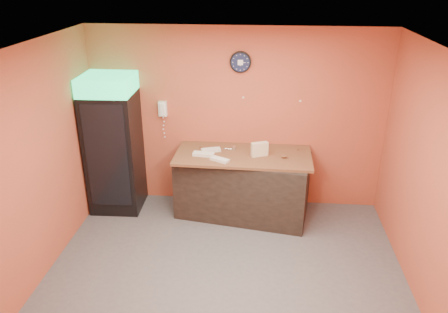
# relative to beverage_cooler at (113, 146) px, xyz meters

# --- Properties ---
(floor) EXTENTS (4.50, 4.50, 0.00)m
(floor) POSITION_rel_beverage_cooler_xyz_m (1.85, -1.60, -1.04)
(floor) COLOR #47474C
(floor) RESTS_ON ground
(back_wall) EXTENTS (4.50, 0.02, 2.80)m
(back_wall) POSITION_rel_beverage_cooler_xyz_m (1.85, 0.40, 0.36)
(back_wall) COLOR #B94D34
(back_wall) RESTS_ON floor
(left_wall) EXTENTS (0.02, 4.00, 2.80)m
(left_wall) POSITION_rel_beverage_cooler_xyz_m (-0.40, -1.60, 0.36)
(left_wall) COLOR #B94D34
(left_wall) RESTS_ON floor
(right_wall) EXTENTS (0.02, 4.00, 2.80)m
(right_wall) POSITION_rel_beverage_cooler_xyz_m (4.10, -1.60, 0.36)
(right_wall) COLOR #B94D34
(right_wall) RESTS_ON floor
(ceiling) EXTENTS (4.50, 4.00, 0.02)m
(ceiling) POSITION_rel_beverage_cooler_xyz_m (1.85, -1.60, 1.76)
(ceiling) COLOR white
(ceiling) RESTS_ON back_wall
(beverage_cooler) EXTENTS (0.77, 0.78, 2.13)m
(beverage_cooler) POSITION_rel_beverage_cooler_xyz_m (0.00, 0.00, 0.00)
(beverage_cooler) COLOR black
(beverage_cooler) RESTS_ON floor
(prep_counter) EXTENTS (2.06, 1.17, 0.97)m
(prep_counter) POSITION_rel_beverage_cooler_xyz_m (1.99, -0.04, -0.55)
(prep_counter) COLOR black
(prep_counter) RESTS_ON floor
(wall_clock) EXTENTS (0.31, 0.06, 0.31)m
(wall_clock) POSITION_rel_beverage_cooler_xyz_m (1.90, 0.37, 1.24)
(wall_clock) COLOR black
(wall_clock) RESTS_ON back_wall
(wall_phone) EXTENTS (0.13, 0.11, 0.23)m
(wall_phone) POSITION_rel_beverage_cooler_xyz_m (0.72, 0.34, 0.51)
(wall_phone) COLOR white
(wall_phone) RESTS_ON back_wall
(butcher_paper) EXTENTS (2.02, 1.01, 0.04)m
(butcher_paper) POSITION_rel_beverage_cooler_xyz_m (1.99, -0.04, -0.05)
(butcher_paper) COLOR brown
(butcher_paper) RESTS_ON prep_counter
(sub_roll_stack) EXTENTS (0.26, 0.17, 0.21)m
(sub_roll_stack) POSITION_rel_beverage_cooler_xyz_m (2.22, -0.09, 0.08)
(sub_roll_stack) COLOR beige
(sub_roll_stack) RESTS_ON butcher_paper
(wrapped_sandwich_left) EXTENTS (0.32, 0.16, 0.04)m
(wrapped_sandwich_left) POSITION_rel_beverage_cooler_xyz_m (1.41, -0.16, -0.00)
(wrapped_sandwich_left) COLOR silver
(wrapped_sandwich_left) RESTS_ON butcher_paper
(wrapped_sandwich_mid) EXTENTS (0.29, 0.22, 0.04)m
(wrapped_sandwich_mid) POSITION_rel_beverage_cooler_xyz_m (1.67, -0.32, -0.01)
(wrapped_sandwich_mid) COLOR silver
(wrapped_sandwich_mid) RESTS_ON butcher_paper
(wrapped_sandwich_right) EXTENTS (0.31, 0.19, 0.04)m
(wrapped_sandwich_right) POSITION_rel_beverage_cooler_xyz_m (1.50, 0.01, -0.01)
(wrapped_sandwich_right) COLOR silver
(wrapped_sandwich_right) RESTS_ON butcher_paper
(kitchen_tool) EXTENTS (0.06, 0.06, 0.06)m
(kitchen_tool) POSITION_rel_beverage_cooler_xyz_m (1.84, 0.11, 0.00)
(kitchen_tool) COLOR silver
(kitchen_tool) RESTS_ON butcher_paper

